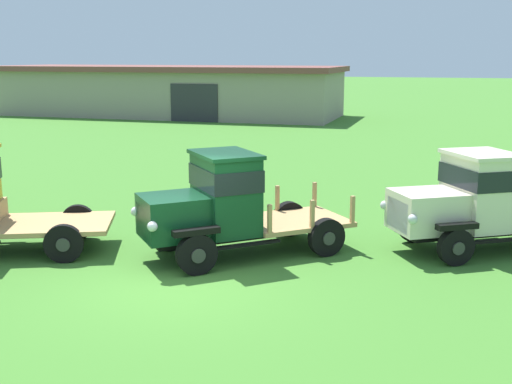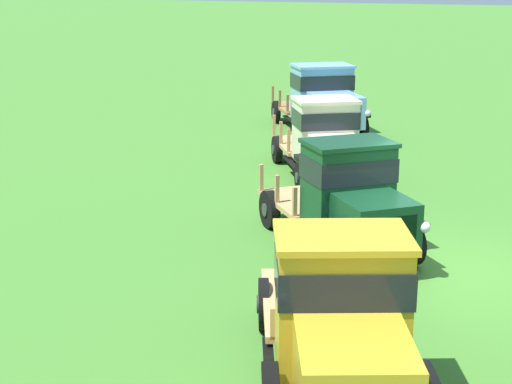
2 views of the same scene
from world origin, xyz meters
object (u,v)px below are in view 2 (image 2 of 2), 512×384
at_px(vintage_truck_far_side, 326,140).
at_px(vintage_truck_back_of_row, 324,99).
at_px(vintage_truck_second_in_line, 342,324).
at_px(vintage_truck_midrow_center, 349,198).

xyz_separation_m(vintage_truck_far_side, vintage_truck_back_of_row, (5.68, 1.82, 0.10)).
height_order(vintage_truck_second_in_line, vintage_truck_midrow_center, vintage_truck_second_in_line).
relative_size(vintage_truck_far_side, vintage_truck_back_of_row, 0.91).
relative_size(vintage_truck_midrow_center, vintage_truck_far_side, 0.89).
bearing_deg(vintage_truck_back_of_row, vintage_truck_far_side, -162.28).
xyz_separation_m(vintage_truck_midrow_center, vintage_truck_back_of_row, (10.76, 3.85, 0.08)).
distance_m(vintage_truck_far_side, vintage_truck_back_of_row, 5.96).
bearing_deg(vintage_truck_second_in_line, vintage_truck_far_side, 18.14).
bearing_deg(vintage_truck_second_in_line, vintage_truck_midrow_center, 14.58).
height_order(vintage_truck_midrow_center, vintage_truck_back_of_row, vintage_truck_back_of_row).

